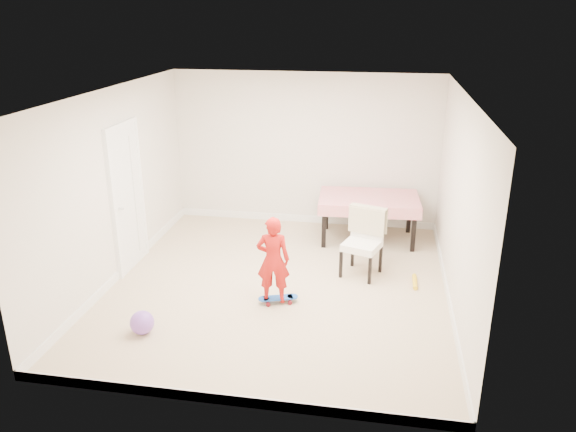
% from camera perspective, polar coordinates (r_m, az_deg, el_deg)
% --- Properties ---
extents(ground, '(5.00, 5.00, 0.00)m').
position_cam_1_polar(ground, '(7.71, -0.99, -7.10)').
color(ground, tan).
rests_on(ground, ground).
extents(ceiling, '(4.50, 5.00, 0.04)m').
position_cam_1_polar(ceiling, '(6.91, -1.12, 12.25)').
color(ceiling, silver).
rests_on(ceiling, wall_back).
extents(wall_back, '(4.50, 0.04, 2.60)m').
position_cam_1_polar(wall_back, '(9.56, 1.74, 6.69)').
color(wall_back, beige).
rests_on(wall_back, ground).
extents(wall_front, '(4.50, 0.04, 2.60)m').
position_cam_1_polar(wall_front, '(4.97, -6.42, -6.73)').
color(wall_front, beige).
rests_on(wall_front, ground).
extents(wall_left, '(0.04, 5.00, 2.60)m').
position_cam_1_polar(wall_left, '(7.91, -17.15, 2.87)').
color(wall_left, beige).
rests_on(wall_left, ground).
extents(wall_right, '(0.04, 5.00, 2.60)m').
position_cam_1_polar(wall_right, '(7.15, 16.79, 1.08)').
color(wall_right, beige).
rests_on(wall_right, ground).
extents(door, '(0.11, 0.94, 2.11)m').
position_cam_1_polar(door, '(8.25, -16.00, 1.67)').
color(door, white).
rests_on(door, ground).
extents(baseboard_back, '(4.50, 0.02, 0.12)m').
position_cam_1_polar(baseboard_back, '(9.93, 1.67, -0.26)').
color(baseboard_back, white).
rests_on(baseboard_back, ground).
extents(baseboard_front, '(4.50, 0.02, 0.12)m').
position_cam_1_polar(baseboard_front, '(5.63, -5.94, -18.08)').
color(baseboard_front, white).
rests_on(baseboard_front, ground).
extents(baseboard_left, '(0.02, 5.00, 0.12)m').
position_cam_1_polar(baseboard_left, '(8.36, -16.33, -5.26)').
color(baseboard_left, white).
rests_on(baseboard_left, ground).
extents(baseboard_right, '(0.02, 5.00, 0.12)m').
position_cam_1_polar(baseboard_right, '(7.63, 15.93, -7.75)').
color(baseboard_right, white).
rests_on(baseboard_right, ground).
extents(dining_table, '(1.62, 1.07, 0.74)m').
position_cam_1_polar(dining_table, '(9.16, 8.13, -0.22)').
color(dining_table, '#A90913').
rests_on(dining_table, ground).
extents(dining_chair, '(0.70, 0.75, 0.97)m').
position_cam_1_polar(dining_chair, '(7.88, 7.51, -2.76)').
color(dining_chair, white).
rests_on(dining_chair, ground).
extents(skateboard, '(0.55, 0.35, 0.08)m').
position_cam_1_polar(skateboard, '(7.28, -1.00, -8.52)').
color(skateboard, blue).
rests_on(skateboard, ground).
extents(child, '(0.45, 0.32, 1.15)m').
position_cam_1_polar(child, '(7.03, -1.52, -4.74)').
color(child, red).
rests_on(child, ground).
extents(balloon, '(0.28, 0.28, 0.28)m').
position_cam_1_polar(balloon, '(6.82, -14.61, -10.44)').
color(balloon, '#8751C4').
rests_on(balloon, ground).
extents(foam_toy, '(0.06, 0.40, 0.06)m').
position_cam_1_polar(foam_toy, '(7.94, 12.76, -6.53)').
color(foam_toy, yellow).
rests_on(foam_toy, ground).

